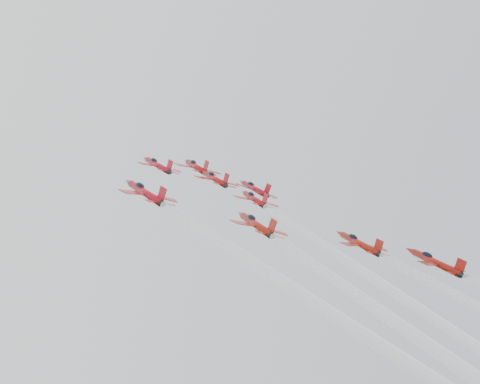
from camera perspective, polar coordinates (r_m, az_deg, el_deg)
jet_lead at (r=136.67m, az=-3.80°, el=2.19°), size 10.26×12.75×9.37m
jet_row2_left at (r=119.29m, az=-7.05°, el=2.32°), size 8.61×10.70×7.86m
jet_row2_center at (r=126.24m, az=-2.19°, el=1.16°), size 9.32×11.57×8.51m
jet_row2_right at (r=131.63m, az=1.22°, el=0.31°), size 9.45×11.74×8.63m
jet_center at (r=83.05m, az=14.49°, el=-8.07°), size 8.55×76.45×54.82m
jet_rear_farleft at (r=51.95m, az=6.32°, el=-11.44°), size 8.37×74.88×53.69m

